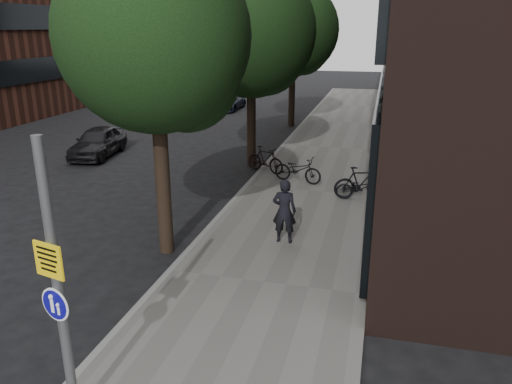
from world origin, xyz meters
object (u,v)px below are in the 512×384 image
(parked_car_near, at_px, (98,142))
(pedestrian, at_px, (284,211))
(parked_bike_facade_near, at_px, (360,188))
(signpost, at_px, (58,288))

(parked_car_near, bearing_deg, pedestrian, -44.36)
(parked_bike_facade_near, height_order, parked_car_near, parked_car_near)
(signpost, relative_size, parked_bike_facade_near, 2.65)
(pedestrian, xyz_separation_m, parked_bike_facade_near, (1.75, 3.85, -0.44))
(pedestrian, distance_m, parked_car_near, 12.28)
(parked_bike_facade_near, bearing_deg, pedestrian, 151.49)
(signpost, relative_size, pedestrian, 2.43)
(signpost, distance_m, parked_bike_facade_near, 11.36)
(signpost, bearing_deg, pedestrian, 89.32)
(signpost, height_order, pedestrian, signpost)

